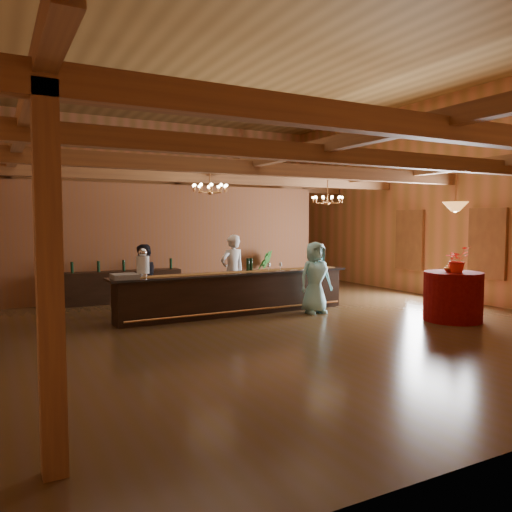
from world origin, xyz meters
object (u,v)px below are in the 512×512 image
tasting_bar (236,293)px  chandelier_left (210,188)px  raffle_drum (315,261)px  pendant_lamp (455,207)px  round_table (453,296)px  staff_second (143,280)px  guest (315,278)px  beverage_dispenser (143,263)px  floor_plant (263,271)px  chandelier_right (327,199)px  bartender (232,271)px  backbar_shelf (124,287)px

tasting_bar → chandelier_left: 2.47m
raffle_drum → pendant_lamp: (1.56, -2.82, 1.28)m
raffle_drum → round_table: (1.56, -2.82, -0.61)m
staff_second → guest: 3.89m
beverage_dispenser → guest: (3.77, -0.73, -0.42)m
tasting_bar → floor_plant: bearing=50.5°
tasting_bar → guest: bearing=-24.9°
tasting_bar → staff_second: size_ratio=3.59×
pendant_lamp → chandelier_right: bearing=99.7°
raffle_drum → staff_second: staff_second is taller
bartender → staff_second: bearing=-9.2°
beverage_dispenser → staff_second: (0.21, 0.84, -0.44)m
bartender → pendant_lamp: bearing=124.7°
staff_second → guest: bearing=123.6°
backbar_shelf → pendant_lamp: size_ratio=3.25×
beverage_dispenser → bartender: 2.56m
backbar_shelf → floor_plant: bearing=2.5°
raffle_drum → staff_second: 4.15m
staff_second → floor_plant: 4.60m
bartender → guest: bearing=122.9°
beverage_dispenser → raffle_drum: (4.27, 0.00, -0.11)m
backbar_shelf → raffle_drum: bearing=-32.9°
beverage_dispenser → pendant_lamp: pendant_lamp is taller
backbar_shelf → pendant_lamp: 8.17m
raffle_drum → round_table: raffle_drum is taller
chandelier_right → guest: size_ratio=0.49×
tasting_bar → pendant_lamp: 5.05m
raffle_drum → chandelier_right: bearing=40.8°
beverage_dispenser → round_table: size_ratio=0.50×
tasting_bar → bartender: (0.30, 0.82, 0.40)m
chandelier_right → guest: bearing=-133.0°
round_table → chandelier_right: size_ratio=1.49×
guest → floor_plant: size_ratio=1.32×
pendant_lamp → floor_plant: size_ratio=0.73×
beverage_dispenser → chandelier_left: bearing=18.2°
pendant_lamp → guest: bearing=134.6°
guest → tasting_bar: bearing=159.2°
round_table → floor_plant: 5.85m
staff_second → floor_plant: staff_second is taller
raffle_drum → chandelier_left: bearing=167.3°
round_table → guest: size_ratio=0.73×
beverage_dispenser → bartender: bartender is taller
raffle_drum → floor_plant: bearing=88.4°
floor_plant → chandelier_right: bearing=-67.0°
backbar_shelf → guest: size_ratio=1.79×
pendant_lamp → staff_second: (-5.61, 3.66, -1.61)m
bartender → beverage_dispenser: bearing=10.1°
pendant_lamp → floor_plant: pendant_lamp is taller
round_table → floor_plant: size_ratio=0.96×
chandelier_left → bartender: (0.67, 0.24, -1.97)m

